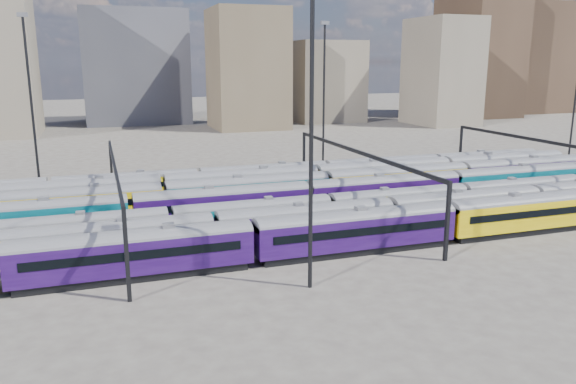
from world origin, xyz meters
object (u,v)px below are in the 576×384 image
object	(u,v)px
rake_0	(253,237)
rake_1	(306,219)
mast_2	(311,126)
rake_2	(170,220)

from	to	relation	value
rake_0	rake_1	world-z (taller)	rake_0
rake_1	mast_2	world-z (taller)	mast_2
rake_0	rake_2	xyz separation A→B (m)	(-6.53, 10.00, -0.43)
rake_1	mast_2	xyz separation A→B (m)	(-4.18, -12.00, 11.38)
rake_0	rake_2	distance (m)	11.95
rake_0	rake_1	size ratio (longest dim) A/B	0.93
rake_1	rake_0	bearing A→B (deg)	-145.89
rake_0	rake_2	bearing A→B (deg)	123.14
rake_2	mast_2	bearing A→B (deg)	-60.21
rake_1	rake_2	world-z (taller)	rake_1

